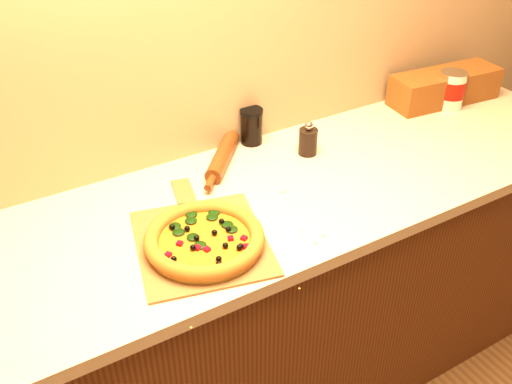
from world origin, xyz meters
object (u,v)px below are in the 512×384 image
object	(u,v)px
pepper_grinder	(308,141)
pizza_peel	(201,239)
pizza	(205,239)
rolling_pin	(223,156)
coffee_canister	(451,89)
dark_jar	(251,126)

from	to	relation	value
pepper_grinder	pizza_peel	bearing A→B (deg)	-155.41
pizza	pepper_grinder	bearing A→B (deg)	27.55
pizza	rolling_pin	distance (m)	0.44
pizza_peel	rolling_pin	size ratio (longest dim) A/B	1.76
coffee_canister	dark_jar	bearing A→B (deg)	169.82
pizza_peel	pizza	distance (m)	0.04
coffee_canister	pizza	bearing A→B (deg)	-166.48
rolling_pin	coffee_canister	xyz separation A→B (m)	(0.95, -0.07, 0.05)
pizza	pepper_grinder	distance (m)	0.59
pepper_grinder	coffee_canister	xyz separation A→B (m)	(0.68, 0.02, 0.03)
pizza	pepper_grinder	xyz separation A→B (m)	(0.52, 0.27, 0.02)
pizza_peel	rolling_pin	distance (m)	0.41
pizza	coffee_canister	xyz separation A→B (m)	(1.20, 0.29, 0.05)
pizza_peel	dark_jar	xyz separation A→B (m)	(0.39, 0.40, 0.06)
pizza_peel	pizza	size ratio (longest dim) A/B	1.70
rolling_pin	coffee_canister	distance (m)	0.96
pizza_peel	pepper_grinder	distance (m)	0.57
pizza	coffee_canister	world-z (taller)	coffee_canister
rolling_pin	pizza	bearing A→B (deg)	-124.09
pizza	dark_jar	world-z (taller)	dark_jar
dark_jar	pizza_peel	bearing A→B (deg)	-134.54
pizza	coffee_canister	distance (m)	1.23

